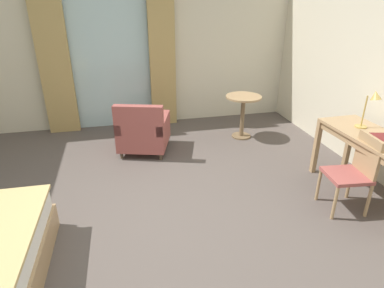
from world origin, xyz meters
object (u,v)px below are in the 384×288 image
(armchair_by_window, at_px, (144,132))
(round_cafe_table, at_px, (243,108))
(desk_chair, at_px, (354,170))
(desk_lamp, at_px, (372,102))
(writing_desk, at_px, (377,146))

(armchair_by_window, xyz_separation_m, round_cafe_table, (1.66, 0.21, 0.19))
(armchair_by_window, height_order, round_cafe_table, armchair_by_window)
(armchair_by_window, bearing_deg, desk_chair, -43.69)
(desk_lamp, height_order, armchair_by_window, desk_lamp)
(writing_desk, bearing_deg, desk_chair, -159.51)
(round_cafe_table, bearing_deg, writing_desk, -69.64)
(desk_lamp, xyz_separation_m, round_cafe_table, (-0.81, 1.82, -0.58))
(writing_desk, height_order, desk_chair, desk_chair)
(desk_lamp, bearing_deg, writing_desk, -98.08)
(writing_desk, distance_m, desk_lamp, 0.50)
(desk_chair, distance_m, armchair_by_window, 2.89)
(round_cafe_table, bearing_deg, desk_lamp, -66.13)
(desk_lamp, height_order, round_cafe_table, desk_lamp)
(writing_desk, relative_size, armchair_by_window, 1.59)
(writing_desk, height_order, armchair_by_window, armchair_by_window)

